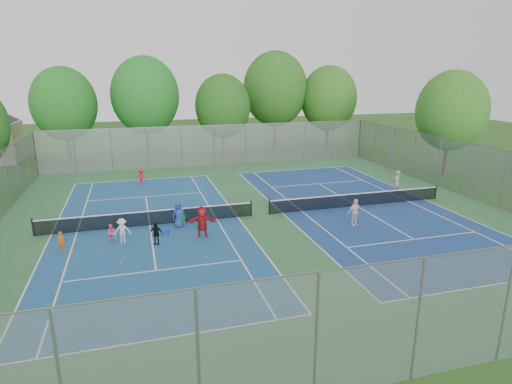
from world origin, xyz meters
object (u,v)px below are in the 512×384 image
net_left (149,218)px  net_right (357,200)px  ball_crate (166,232)px  ball_hopper (182,219)px  instructor (396,183)px

net_left → net_right: bearing=0.0°
net_left → ball_crate: size_ratio=33.37×
net_left → ball_hopper: bearing=-7.0°
ball_hopper → ball_crate: bearing=-124.9°
ball_hopper → instructor: instructor is taller
net_left → net_right: same height
net_left → ball_crate: (0.81, -1.82, -0.29)m
net_right → ball_hopper: bearing=-178.9°
ball_crate → ball_hopper: ball_hopper is taller
ball_crate → net_right: bearing=7.8°
net_left → instructor: (18.17, 1.68, 0.50)m
ball_crate → instructor: bearing=11.4°
ball_crate → ball_hopper: size_ratio=0.67×
net_left → net_right: (14.00, 0.00, 0.00)m
net_right → ball_hopper: (-12.09, -0.23, -0.17)m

